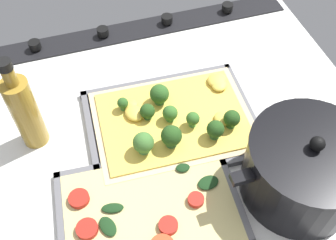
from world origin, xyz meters
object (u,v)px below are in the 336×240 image
(baking_tray_front, at_px, (172,123))
(cooking_pot, at_px, (304,169))
(oil_bottle, at_px, (25,111))
(veggie_pizza_back, at_px, (148,210))
(broccoli_pizza, at_px, (173,120))
(baking_tray_back, at_px, (150,209))

(baking_tray_front, relative_size, cooking_pot, 1.26)
(oil_bottle, bearing_deg, veggie_pizza_back, 127.64)
(broccoli_pizza, bearing_deg, cooking_pot, 130.62)
(baking_tray_back, xyz_separation_m, veggie_pizza_back, (0.00, 0.00, 0.01))
(broccoli_pizza, distance_m, veggie_pizza_back, 0.19)
(veggie_pizza_back, bearing_deg, baking_tray_front, -119.54)
(broccoli_pizza, bearing_deg, baking_tray_front, -64.28)
(baking_tray_back, height_order, cooking_pot, cooking_pot)
(broccoli_pizza, relative_size, oil_bottle, 1.53)
(baking_tray_front, bearing_deg, oil_bottle, -9.72)
(baking_tray_back, distance_m, cooking_pot, 0.27)
(veggie_pizza_back, bearing_deg, baking_tray_back, -143.21)
(baking_tray_back, bearing_deg, oil_bottle, -51.14)
(baking_tray_back, relative_size, oil_bottle, 1.57)
(broccoli_pizza, xyz_separation_m, oil_bottle, (0.27, -0.05, 0.07))
(cooking_pot, bearing_deg, baking_tray_back, -7.22)
(broccoli_pizza, relative_size, cooking_pot, 1.16)
(broccoli_pizza, distance_m, oil_bottle, 0.28)
(baking_tray_front, height_order, broccoli_pizza, broccoli_pizza)
(baking_tray_front, height_order, oil_bottle, oil_bottle)
(baking_tray_back, bearing_deg, cooking_pot, 172.78)
(cooking_pot, xyz_separation_m, oil_bottle, (0.44, -0.25, 0.02))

